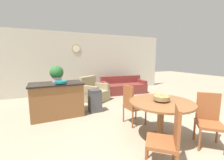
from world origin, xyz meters
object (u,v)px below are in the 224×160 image
(dining_table, at_px, (161,110))
(teal_bowl, at_px, (61,82))
(dining_chair_near_left, at_px, (168,137))
(trash_bin, at_px, (95,101))
(armchair, at_px, (93,93))
(couch, at_px, (123,87))
(dining_chair_far_side, at_px, (132,104))
(kitchen_island, at_px, (57,99))
(potted_plant, at_px, (57,73))
(dining_chair_near_right, at_px, (209,118))
(fruit_bowl, at_px, (162,98))

(dining_table, xyz_separation_m, teal_bowl, (-1.61, 1.94, 0.37))
(dining_table, relative_size, dining_chair_near_left, 1.26)
(trash_bin, bearing_deg, teal_bowl, -175.05)
(armchair, bearing_deg, couch, -12.21)
(dining_chair_near_left, distance_m, dining_chair_far_side, 1.55)
(kitchen_island, height_order, potted_plant, potted_plant)
(kitchen_island, distance_m, armchair, 1.70)
(dining_table, xyz_separation_m, dining_chair_near_right, (0.68, -0.50, -0.09))
(dining_chair_near_left, bearing_deg, teal_bowl, 64.81)
(dining_chair_near_left, relative_size, dining_chair_far_side, 1.00)
(armchair, bearing_deg, trash_bin, -138.82)
(fruit_bowl, relative_size, kitchen_island, 0.22)
(dining_chair_near_right, relative_size, couch, 0.47)
(dining_chair_far_side, relative_size, kitchen_island, 0.70)
(couch, bearing_deg, fruit_bowl, -102.95)
(dining_chair_near_left, distance_m, trash_bin, 2.71)
(fruit_bowl, bearing_deg, dining_chair_near_left, -126.38)
(dining_chair_near_left, relative_size, couch, 0.47)
(dining_table, xyz_separation_m, couch, (1.28, 3.78, -0.33))
(couch, bearing_deg, teal_bowl, -141.82)
(dining_chair_far_side, bearing_deg, dining_chair_near_right, 28.00)
(dining_table, relative_size, dining_chair_near_right, 1.26)
(trash_bin, bearing_deg, kitchen_island, 173.15)
(dining_table, height_order, teal_bowl, teal_bowl)
(kitchen_island, bearing_deg, dining_chair_far_side, -39.90)
(dining_chair_far_side, xyz_separation_m, kitchen_island, (-1.58, 1.32, -0.05))
(dining_chair_near_right, xyz_separation_m, trash_bin, (-1.34, 2.52, -0.18))
(dining_chair_near_left, xyz_separation_m, fruit_bowl, (0.50, 0.68, 0.33))
(dining_table, distance_m, dining_chair_far_side, 0.85)
(dining_chair_near_left, distance_m, dining_chair_near_right, 1.19)
(dining_table, distance_m, dining_chair_near_right, 0.85)
(dining_chair_far_side, distance_m, teal_bowl, 1.91)
(dining_chair_near_right, bearing_deg, teal_bowl, -5.04)
(fruit_bowl, distance_m, trash_bin, 2.19)
(dining_table, distance_m, fruit_bowl, 0.25)
(teal_bowl, bearing_deg, potted_plant, 98.52)
(fruit_bowl, relative_size, armchair, 0.26)
(trash_bin, bearing_deg, dining_chair_near_left, -86.55)
(dining_table, height_order, armchair, armchair)
(armchair, bearing_deg, potted_plant, 178.89)
(dining_chair_near_right, relative_size, armchair, 0.82)
(kitchen_island, bearing_deg, fruit_bowl, -51.65)
(trash_bin, xyz_separation_m, couch, (1.94, 1.75, -0.06))
(dining_chair_near_left, relative_size, trash_bin, 1.45)
(dining_chair_near_right, relative_size, fruit_bowl, 3.17)
(teal_bowl, xyz_separation_m, trash_bin, (0.95, 0.08, -0.64))
(dining_table, bearing_deg, couch, 71.27)
(fruit_bowl, bearing_deg, dining_table, 64.96)
(couch, xyz_separation_m, armchair, (-1.62, -0.62, 0.03))
(kitchen_island, height_order, couch, kitchen_island)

